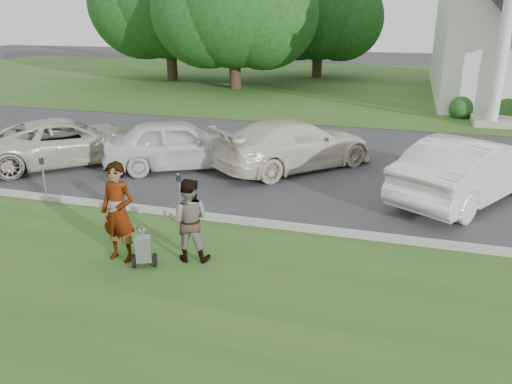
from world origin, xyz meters
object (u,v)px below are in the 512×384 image
at_px(tree_back, 319,13).
at_px(parking_meter_far, 44,176).
at_px(car_c, 295,144).
at_px(tree_left, 234,7).
at_px(car_d, 468,169).
at_px(person_left, 118,213).
at_px(parking_meter_near, 179,193).
at_px(person_right, 189,220).
at_px(striping_cart, 144,250).
at_px(car_b, 178,144).
at_px(car_a, 67,141).

bearing_deg(tree_back, parking_meter_far, -92.84).
relative_size(tree_back, car_c, 1.81).
relative_size(tree_left, car_d, 2.08).
bearing_deg(tree_left, car_d, -55.01).
bearing_deg(person_left, parking_meter_near, 82.31).
relative_size(person_right, car_c, 0.32).
xyz_separation_m(striping_cart, car_d, (6.26, 5.78, 0.48)).
xyz_separation_m(tree_back, person_left, (1.90, -31.84, -3.73)).
bearing_deg(parking_meter_near, person_right, -58.70).
distance_m(tree_left, parking_meter_far, 22.37).
height_order(parking_meter_near, parking_meter_far, parking_meter_far).
xyz_separation_m(parking_meter_near, car_b, (-2.02, 4.23, -0.01)).
relative_size(tree_left, car_a, 2.03).
distance_m(tree_left, car_d, 22.62).
bearing_deg(person_right, tree_left, -84.14).
bearing_deg(striping_cart, person_left, 142.25).
xyz_separation_m(tree_back, car_d, (8.73, -26.20, -3.89)).
bearing_deg(car_d, tree_left, -23.76).
height_order(person_left, car_c, person_left).
distance_m(tree_back, parking_meter_far, 30.10).
bearing_deg(car_b, car_d, -121.25).
xyz_separation_m(striping_cart, person_left, (-0.58, 0.14, 0.64)).
xyz_separation_m(parking_meter_far, car_b, (1.76, 4.09, -0.04)).
xyz_separation_m(person_left, parking_meter_near, (0.39, 1.89, -0.20)).
xyz_separation_m(person_left, person_right, (1.30, 0.40, -0.16)).
distance_m(tree_back, car_c, 25.25).
xyz_separation_m(parking_meter_near, car_d, (6.44, 3.75, 0.05)).
bearing_deg(striping_cart, car_a, 111.77).
bearing_deg(person_right, person_left, 5.88).
bearing_deg(person_left, parking_meter_far, 152.98).
height_order(striping_cart, parking_meter_near, parking_meter_near).
xyz_separation_m(person_left, car_b, (-1.63, 6.13, -0.21)).
relative_size(person_left, car_d, 0.39).
bearing_deg(parking_meter_far, car_c, 44.39).
relative_size(striping_cart, car_c, 0.18).
height_order(tree_back, person_right, tree_back).
relative_size(person_left, person_right, 1.19).
xyz_separation_m(parking_meter_far, car_d, (10.21, 3.61, 0.02)).
height_order(tree_back, person_left, tree_back).
relative_size(tree_left, person_right, 6.33).
xyz_separation_m(striping_cart, parking_meter_near, (-0.18, 2.03, 0.43)).
bearing_deg(car_d, striping_cart, 74.01).
height_order(parking_meter_near, car_c, car_c).
xyz_separation_m(person_left, car_a, (-5.33, 5.59, -0.27)).
relative_size(parking_meter_near, car_b, 0.27).
relative_size(person_right, parking_meter_far, 1.29).
relative_size(person_left, parking_meter_near, 1.58).
bearing_deg(tree_back, person_left, -86.58).
height_order(person_right, car_a, person_right).
bearing_deg(car_c, parking_meter_far, 85.63).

